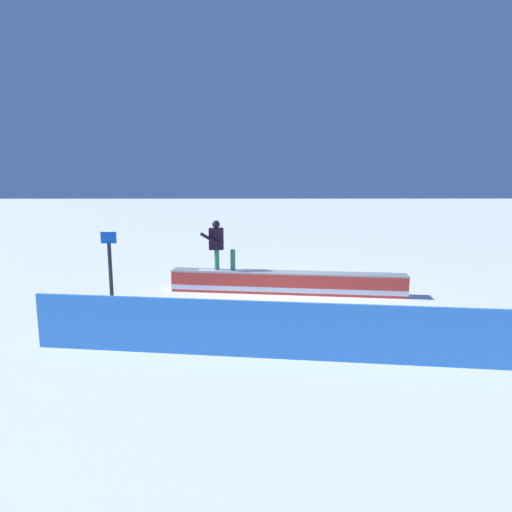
{
  "coord_description": "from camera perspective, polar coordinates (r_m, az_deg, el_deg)",
  "views": [
    {
      "loc": [
        0.96,
        12.21,
        3.19
      ],
      "look_at": [
        0.88,
        0.88,
        1.22
      ],
      "focal_mm": 31.26,
      "sensor_mm": 36.0,
      "label": 1
    }
  ],
  "objects": [
    {
      "name": "trail_marker",
      "position": [
        12.27,
        -18.17,
        -0.98
      ],
      "size": [
        0.4,
        0.1,
        1.83
      ],
      "color": "#262628",
      "rests_on": "ground_plane"
    },
    {
      "name": "safety_fence",
      "position": [
        8.03,
        6.56,
        -9.58
      ],
      "size": [
        10.11,
        1.4,
        1.06
      ],
      "primitive_type": "cube",
      "rotation": [
        0.0,
        0.0,
        -0.13
      ],
      "color": "#3B89DF",
      "rests_on": "ground_plane"
    },
    {
      "name": "grind_box",
      "position": [
        12.59,
        3.97,
        -3.54
      ],
      "size": [
        6.59,
        1.38,
        0.62
      ],
      "color": "red",
      "rests_on": "ground_plane"
    },
    {
      "name": "snowboarder",
      "position": [
        12.61,
        -4.82,
        1.57
      ],
      "size": [
        1.51,
        0.42,
        1.43
      ],
      "color": "white",
      "rests_on": "grind_box"
    },
    {
      "name": "ground_plane",
      "position": [
        12.65,
        3.95,
        -4.77
      ],
      "size": [
        120.0,
        120.0,
        0.0
      ],
      "primitive_type": "plane",
      "color": "white"
    }
  ]
}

